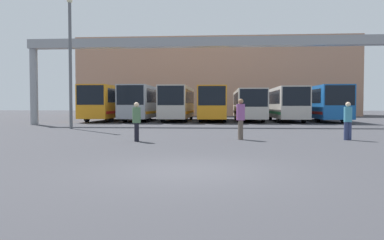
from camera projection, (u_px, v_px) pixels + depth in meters
ground_plane at (189, 171)px, 8.69m from camera, size 200.00×200.00×0.00m
building_backdrop at (216, 79)px, 58.55m from camera, size 40.51×12.00×11.34m
overhead_gantry at (211, 52)px, 28.34m from camera, size 28.59×0.80×6.66m
bus_slot_0 at (108, 101)px, 36.91m from camera, size 2.61×10.32×3.34m
bus_slot_1 at (144, 101)px, 37.12m from camera, size 2.55×11.26×3.33m
bus_slot_2 at (178, 102)px, 36.68m from camera, size 2.45×10.90×3.27m
bus_slot_3 at (213, 102)px, 36.65m from camera, size 2.51×11.37×3.23m
bus_slot_4 at (248, 103)px, 36.95m from camera, size 2.52×12.48×2.98m
bus_slot_5 at (286, 102)px, 35.49m from camera, size 2.49×10.09×3.15m
bus_slot_6 at (321, 102)px, 36.01m from camera, size 2.60×11.65×3.25m
pedestrian_near_center at (137, 121)px, 15.79m from camera, size 0.34×0.34×1.66m
pedestrian_near_left at (241, 118)px, 16.64m from camera, size 0.38×0.38×1.82m
pedestrian_far_center at (348, 120)px, 16.42m from camera, size 0.35×0.35×1.67m
lamp_post at (70, 58)px, 24.21m from camera, size 0.36×0.36×8.46m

